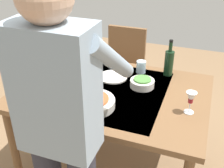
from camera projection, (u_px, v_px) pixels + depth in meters
name	position (u px, v px, depth m)	size (l,w,h in m)	color
ground_plane	(112.00, 165.00, 2.40)	(6.00, 6.00, 0.00)	#846647
dining_table	(112.00, 99.00, 2.07)	(1.38, 0.99, 0.75)	brown
chair_near	(124.00, 66.00, 2.92)	(0.40, 0.40, 0.91)	#523019
person_server	(62.00, 129.00, 1.31)	(0.42, 0.61, 1.69)	#2D2D38
wine_bottle	(169.00, 62.00, 2.20)	(0.07, 0.07, 0.30)	black
wine_glass_left	(55.00, 68.00, 2.12)	(0.07, 0.07, 0.15)	white
wine_glass_right	(191.00, 99.00, 1.74)	(0.07, 0.07, 0.15)	white
water_cup_near_left	(79.00, 71.00, 2.21)	(0.07, 0.07, 0.09)	silver
water_cup_near_right	(141.00, 67.00, 2.26)	(0.08, 0.08, 0.10)	silver
serving_bowl_pasta	(92.00, 102.00, 1.83)	(0.30, 0.30, 0.07)	silver
side_bowl_salad	(142.00, 83.00, 2.06)	(0.18, 0.18, 0.07)	silver
dinner_plate_near	(113.00, 77.00, 2.20)	(0.23, 0.23, 0.01)	silver
table_knife	(30.00, 99.00, 1.93)	(0.01, 0.20, 0.01)	silver
table_fork	(89.00, 67.00, 2.38)	(0.01, 0.18, 0.01)	silver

